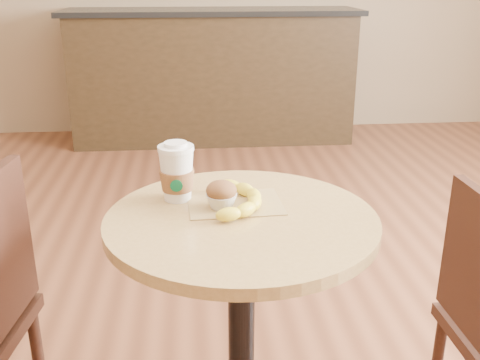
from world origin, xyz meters
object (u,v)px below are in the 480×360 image
Objects in this scene: cafe_table at (241,296)px; banana at (240,199)px; coffee_cup at (177,174)px; muffin at (221,195)px.

banana reaches higher than cafe_table.
banana is (0.16, -0.06, -0.05)m from coffee_cup.
coffee_cup reaches higher than muffin.
coffee_cup is 1.96× the size of muffin.
muffin reaches higher than banana.
cafe_table is 0.27m from muffin.
muffin is 0.31× the size of banana.
muffin is (0.11, -0.07, -0.03)m from coffee_cup.
cafe_table is at bearing -48.46° from muffin.
muffin reaches higher than cafe_table.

